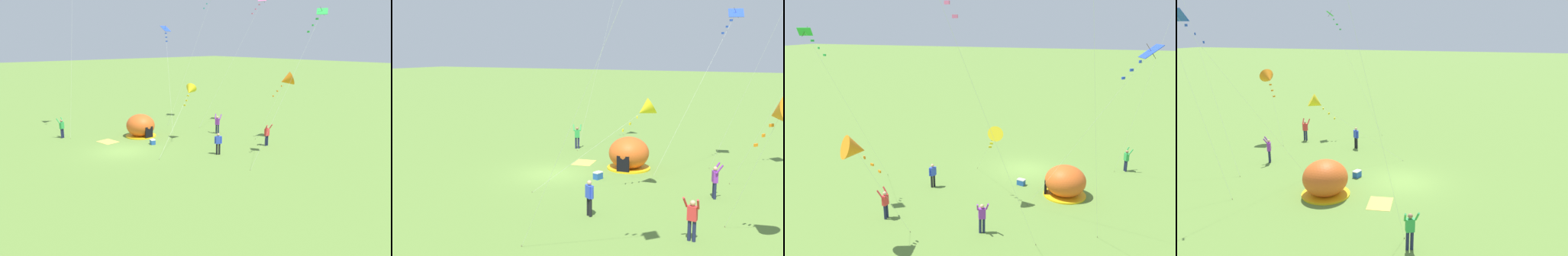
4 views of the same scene
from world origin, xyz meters
TOP-DOWN VIEW (x-y plane):
  - ground_plane at (0.00, 0.00)m, footprint 300.00×300.00m
  - popup_tent at (-3.33, 3.87)m, footprint 2.81×2.81m
  - picnic_blanket at (-3.49, 0.53)m, footprint 1.87×1.54m
  - cooler_box at (-0.21, 3.08)m, footprint 0.61×0.50m
  - person_arms_raised at (-7.43, -2.00)m, footprint 0.64×0.72m
  - person_flying_kite at (6.42, 10.25)m, footprint 0.50×0.68m
  - person_strolling at (0.52, 10.07)m, footprint 0.72×0.64m
  - person_far_back at (5.64, 5.31)m, footprint 0.41×0.50m
  - kite_yellow at (0.91, 6.36)m, footprint 3.58×6.14m
  - kite_orange at (5.92, 13.25)m, footprint 2.48×2.92m
  - kite_blue at (-6.83, 9.47)m, footprint 6.29×4.08m

SIDE VIEW (x-z plane):
  - ground_plane at x=0.00m, z-range 0.00..0.00m
  - picnic_blanket at x=-3.49m, z-range 0.00..0.01m
  - cooler_box at x=-0.21m, z-range 0.00..0.44m
  - person_far_back at x=5.64m, z-range 0.10..1.82m
  - popup_tent at x=-3.33m, z-range -0.05..2.05m
  - person_arms_raised at x=-7.43m, z-range 0.05..1.94m
  - person_strolling at x=0.52m, z-range 0.05..1.94m
  - person_flying_kite at x=6.42m, z-range 0.05..1.94m
  - kite_yellow at x=0.91m, z-range 1.95..7.09m
  - kite_orange at x=5.92m, z-range 2.31..8.39m
  - kite_blue at x=-6.83m, z-range 4.52..14.85m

